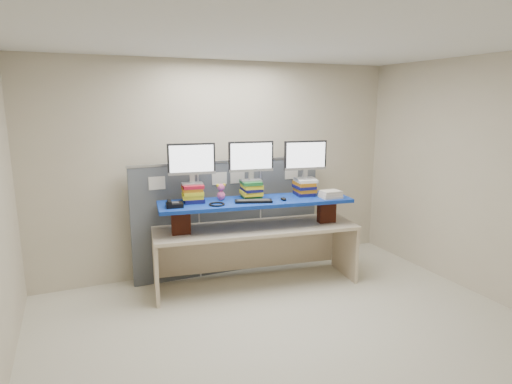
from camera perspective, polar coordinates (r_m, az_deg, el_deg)
name	(u,v)px	position (r m, az deg, el deg)	size (l,w,h in m)	color
room	(295,197)	(3.99, 5.18, -0.69)	(5.00, 4.00, 2.80)	beige
cubicle_partition	(230,216)	(5.72, -3.47, -3.28)	(2.60, 0.06, 1.53)	#4A4F57
desk	(256,238)	(5.34, 0.00, -6.20)	(2.58, 1.06, 0.76)	beige
brick_pier_left	(181,222)	(5.04, -9.99, -3.92)	(0.22, 0.12, 0.29)	maroon
brick_pier_right	(327,211)	(5.52, 9.39, -2.51)	(0.22, 0.12, 0.29)	maroon
blue_board	(256,202)	(5.21, 0.00, -1.31)	(2.34, 0.59, 0.04)	navy
book_stack_left	(193,193)	(5.16, -8.42, -0.11)	(0.29, 0.32, 0.21)	#11134B
book_stack_center	(251,189)	(5.29, -0.63, 0.35)	(0.27, 0.32, 0.22)	#1B682B
book_stack_right	(305,187)	(5.51, 6.49, 0.71)	(0.30, 0.32, 0.21)	#11134B
monitor_left	(192,161)	(5.09, -8.58, 4.09)	(0.56, 0.19, 0.49)	#9F9FA3
monitor_center	(251,159)	(5.22, -0.66, 4.48)	(0.56, 0.19, 0.49)	#9F9FA3
monitor_right	(305,157)	(5.45, 6.60, 4.61)	(0.56, 0.19, 0.49)	#9F9FA3
keyboard	(254,201)	(5.10, -0.34, -1.21)	(0.47, 0.28, 0.03)	black
mouse	(283,199)	(5.21, 3.69, -0.91)	(0.06, 0.11, 0.03)	black
desk_phone	(174,204)	(4.95, -10.89, -1.64)	(0.21, 0.19, 0.08)	black
headset	(217,204)	(4.97, -5.25, -1.63)	(0.19, 0.19, 0.02)	black
plush_toy	(221,192)	(5.20, -4.68, 0.04)	(0.12, 0.09, 0.20)	#CF4E8B
binder_stack	(331,194)	(5.40, 9.91, -0.31)	(0.26, 0.21, 0.09)	beige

